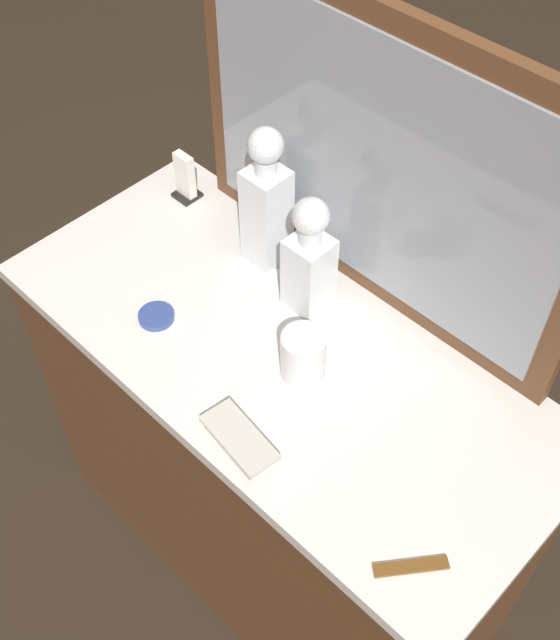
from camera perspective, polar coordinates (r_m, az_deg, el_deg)
name	(u,v)px	position (r m, az deg, el deg)	size (l,w,h in m)	color
ground_plane	(280,542)	(2.16, 0.00, -15.53)	(6.00, 6.00, 0.00)	#2D2319
dresser	(280,462)	(1.80, 0.00, -10.07)	(1.10, 0.50, 0.81)	brown
dresser_mirror	(376,166)	(1.38, 6.84, 10.83)	(0.82, 0.03, 0.57)	brown
crystal_decanter_front	(309,265)	(1.46, 2.08, 3.94)	(0.07, 0.07, 0.25)	white
crystal_decanter_far_left	(267,210)	(1.53, -0.96, 7.83)	(0.08, 0.08, 0.31)	white
crystal_tumbler_front	(303,357)	(1.40, 1.67, -2.63)	(0.08, 0.08, 0.10)	white
silver_brush_far_right	(239,440)	(1.34, -2.90, -8.50)	(0.15, 0.08, 0.02)	#B7A88C
porcelain_dish	(156,316)	(1.52, -8.79, 0.27)	(0.07, 0.07, 0.01)	#33478C
tortoiseshell_comb	(411,567)	(1.26, 9.29, -16.91)	(0.09, 0.10, 0.01)	brown
napkin_holder	(185,180)	(1.74, -6.74, 9.89)	(0.05, 0.05, 0.11)	black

